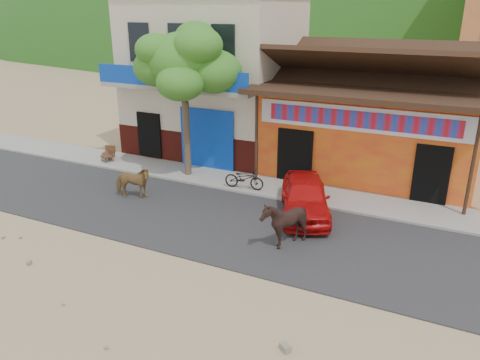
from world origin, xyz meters
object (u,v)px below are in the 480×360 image
object	(u,v)px
cow_tan	(132,183)
red_car	(305,196)
cow_dark	(284,223)
scooter	(244,178)
cafe_chair_right	(108,147)
tree	(185,102)
cafe_chair_left	(107,151)

from	to	relation	value
cow_tan	red_car	size ratio (longest dim) A/B	0.37
cow_dark	scooter	distance (m)	4.53
cow_dark	scooter	world-z (taller)	cow_dark
cafe_chair_right	cow_tan	bearing A→B (deg)	-57.00
red_car	scooter	bearing A→B (deg)	136.97
tree	scooter	distance (m)	3.84
tree	cafe_chair_right	size ratio (longest dim) A/B	5.91
red_car	cafe_chair_right	xyz separation A→B (m)	(-9.94, 1.84, -0.06)
cow_dark	cafe_chair_right	xyz separation A→B (m)	(-10.09, 4.23, -0.14)
cow_dark	scooter	bearing A→B (deg)	-157.69
scooter	cafe_chair_right	world-z (taller)	cafe_chair_right
scooter	cafe_chair_right	bearing A→B (deg)	78.41
cow_dark	red_car	bearing A→B (deg)	165.99
scooter	red_car	bearing A→B (deg)	-116.90
tree	cafe_chair_right	distance (m)	5.07
red_car	cafe_chair_left	bearing A→B (deg)	149.98
cafe_chair_right	tree	bearing A→B (deg)	-21.11
red_car	scooter	world-z (taller)	red_car
scooter	cafe_chair_left	xyz separation A→B (m)	(-6.92, 0.34, 0.08)
cow_dark	scooter	size ratio (longest dim) A/B	0.95
tree	scooter	xyz separation A→B (m)	(2.78, -0.47, -2.60)
red_car	cow_tan	bearing A→B (deg)	170.74
cow_tan	cow_dark	size ratio (longest dim) A/B	0.97
tree	cafe_chair_left	size ratio (longest dim) A/B	6.17
cow_dark	cafe_chair_left	xyz separation A→B (m)	(-9.83, 3.81, -0.17)
scooter	cafe_chair_right	xyz separation A→B (m)	(-7.18, 0.76, 0.10)
tree	cafe_chair_right	world-z (taller)	tree
cow_dark	cafe_chair_left	bearing A→B (deg)	-128.86
cow_tan	cafe_chair_left	size ratio (longest dim) A/B	1.45
tree	red_car	distance (m)	6.24
cow_tan	scooter	distance (m)	4.13
red_car	scooter	xyz separation A→B (m)	(-2.75, 1.08, -0.16)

